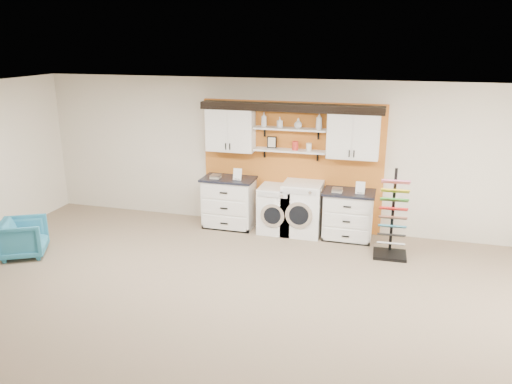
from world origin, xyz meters
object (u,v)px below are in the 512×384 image
(base_cabinet_left, at_px, (229,202))
(sample_rack, at_px, (392,228))
(armchair, at_px, (24,238))
(dryer, at_px, (302,208))
(base_cabinet_right, at_px, (348,215))
(washer, at_px, (277,209))

(base_cabinet_left, distance_m, sample_rack, 3.09)
(base_cabinet_left, bearing_deg, armchair, -142.33)
(base_cabinet_left, distance_m, armchair, 3.63)
(base_cabinet_left, height_order, sample_rack, sample_rack)
(dryer, xyz_separation_m, sample_rack, (1.61, -0.60, -0.00))
(base_cabinet_right, xyz_separation_m, armchair, (-5.13, -2.21, -0.13))
(washer, relative_size, armchair, 1.26)
(dryer, relative_size, sample_rack, 0.66)
(base_cabinet_right, bearing_deg, base_cabinet_left, -180.00)
(sample_rack, xyz_separation_m, armchair, (-5.90, -1.61, -0.17))
(base_cabinet_right, bearing_deg, dryer, -179.77)
(dryer, bearing_deg, base_cabinet_left, 179.86)
(washer, xyz_separation_m, armchair, (-3.80, -2.21, -0.12))
(dryer, distance_m, armchair, 4.83)
(base_cabinet_left, height_order, armchair, base_cabinet_left)
(washer, distance_m, dryer, 0.49)
(base_cabinet_right, height_order, armchair, base_cabinet_right)
(base_cabinet_left, bearing_deg, base_cabinet_right, 0.00)
(base_cabinet_left, relative_size, sample_rack, 0.67)
(base_cabinet_right, xyz_separation_m, sample_rack, (0.77, -0.60, 0.04))
(washer, bearing_deg, dryer, 0.00)
(base_cabinet_right, bearing_deg, sample_rack, -37.92)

